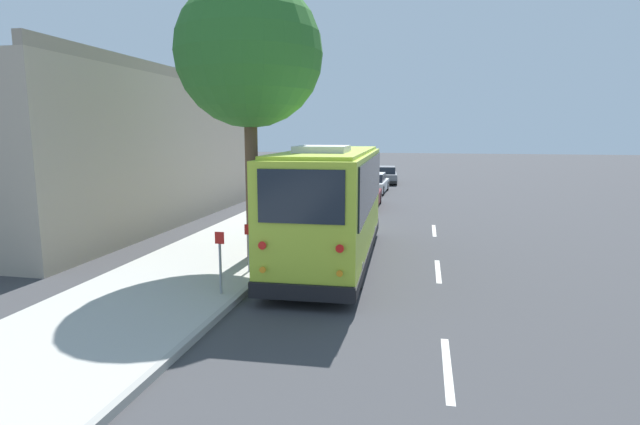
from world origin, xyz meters
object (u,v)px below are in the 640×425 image
object	(u,v)px
street_tree	(250,44)
sign_post_near	(220,262)
shuttle_bus	(331,200)
parked_sedan_white	(373,184)
sign_post_far	(249,247)
parked_sedan_gray	(385,175)
parked_sedan_maroon	(363,196)

from	to	relation	value
street_tree	sign_post_near	bearing A→B (deg)	-173.50
shuttle_bus	sign_post_near	world-z (taller)	shuttle_bus
shuttle_bus	parked_sedan_white	distance (m)	17.85
sign_post_far	street_tree	bearing A→B (deg)	14.03
parked_sedan_white	parked_sedan_gray	bearing A→B (deg)	-1.22
parked_sedan_white	sign_post_near	bearing A→B (deg)	177.89
parked_sedan_gray	sign_post_far	distance (m)	25.89
parked_sedan_white	street_tree	bearing A→B (deg)	175.87
parked_sedan_white	parked_sedan_gray	xyz separation A→B (m)	(6.12, -0.30, 0.02)
street_tree	sign_post_far	world-z (taller)	street_tree
parked_sedan_maroon	sign_post_far	size ratio (longest dim) A/B	3.42
parked_sedan_white	sign_post_far	xyz separation A→B (m)	(-19.72, 1.41, 0.24)
street_tree	sign_post_far	size ratio (longest dim) A/B	6.72
parked_sedan_maroon	sign_post_near	bearing A→B (deg)	173.34
parked_sedan_gray	sign_post_near	world-z (taller)	sign_post_near
sign_post_far	sign_post_near	bearing A→B (deg)	-180.00
shuttle_bus	parked_sedan_gray	world-z (taller)	shuttle_bus
shuttle_bus	sign_post_far	size ratio (longest dim) A/B	6.77
parked_sedan_white	street_tree	world-z (taller)	street_tree
parked_sedan_white	street_tree	size ratio (longest dim) A/B	0.51
parked_sedan_maroon	sign_post_far	xyz separation A→B (m)	(-13.34, 1.53, 0.24)
shuttle_bus	street_tree	distance (m)	5.06
street_tree	shuttle_bus	bearing A→B (deg)	-82.92
parked_sedan_gray	street_tree	distance (m)	24.97
sign_post_near	sign_post_far	distance (m)	1.95
shuttle_bus	parked_sedan_maroon	world-z (taller)	shuttle_bus
parked_sedan_gray	street_tree	world-z (taller)	street_tree
parked_sedan_white	street_tree	distance (m)	19.08
parked_sedan_maroon	parked_sedan_gray	bearing A→B (deg)	-1.79
parked_sedan_gray	sign_post_near	size ratio (longest dim) A/B	2.87
sign_post_near	shuttle_bus	bearing A→B (deg)	-26.23
street_tree	sign_post_far	distance (m)	5.81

